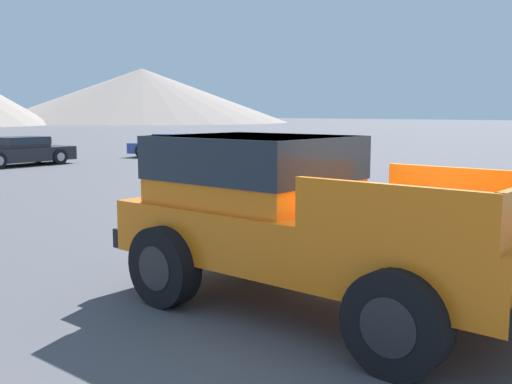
% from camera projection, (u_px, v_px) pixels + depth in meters
% --- Properties ---
extents(ground_plane, '(320.00, 320.00, 0.00)m').
position_uv_depth(ground_plane, '(354.00, 307.00, 6.89)').
color(ground_plane, '#4C4C51').
extents(orange_pickup_truck, '(2.65, 5.12, 1.94)m').
position_uv_depth(orange_pickup_truck, '(294.00, 210.00, 6.84)').
color(orange_pickup_truck, orange).
rests_on(orange_pickup_truck, ground_plane).
extents(parked_car_dark, '(4.65, 2.35, 1.20)m').
position_uv_depth(parked_car_dark, '(19.00, 151.00, 25.03)').
color(parked_car_dark, '#232328').
rests_on(parked_car_dark, ground_plane).
extents(parked_car_blue, '(3.38, 4.93, 1.17)m').
position_uv_depth(parked_car_blue, '(177.00, 145.00, 29.50)').
color(parked_car_blue, '#334C9E').
rests_on(parked_car_blue, ground_plane).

